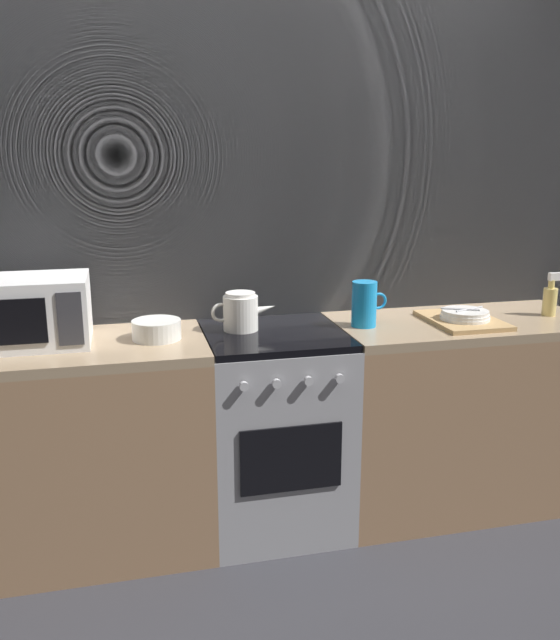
# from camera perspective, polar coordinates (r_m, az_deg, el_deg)

# --- Properties ---
(ground_plane) EXTENTS (8.00, 8.00, 0.00)m
(ground_plane) POSITION_cam_1_polar(r_m,az_deg,el_deg) (3.17, -0.48, -16.91)
(ground_plane) COLOR #2D2D33
(back_wall) EXTENTS (3.60, 0.05, 2.40)m
(back_wall) POSITION_cam_1_polar(r_m,az_deg,el_deg) (3.07, -1.90, 5.94)
(back_wall) COLOR gray
(back_wall) RESTS_ON ground_plane
(counter_left) EXTENTS (1.20, 0.60, 0.90)m
(counter_left) POSITION_cam_1_polar(r_m,az_deg,el_deg) (2.92, -18.30, -10.63)
(counter_left) COLOR #997251
(counter_left) RESTS_ON ground_plane
(stove_unit) EXTENTS (0.60, 0.63, 0.90)m
(stove_unit) POSITION_cam_1_polar(r_m,az_deg,el_deg) (2.97, -0.49, -9.45)
(stove_unit) COLOR #9E9EA3
(stove_unit) RESTS_ON ground_plane
(counter_right) EXTENTS (1.20, 0.60, 0.90)m
(counter_right) POSITION_cam_1_polar(r_m,az_deg,el_deg) (3.27, 15.17, -7.64)
(counter_right) COLOR #997251
(counter_right) RESTS_ON ground_plane
(microwave) EXTENTS (0.46, 0.35, 0.27)m
(microwave) POSITION_cam_1_polar(r_m,az_deg,el_deg) (2.78, -20.90, 0.72)
(microwave) COLOR white
(microwave) RESTS_ON counter_left
(kettle) EXTENTS (0.28, 0.15, 0.17)m
(kettle) POSITION_cam_1_polar(r_m,az_deg,el_deg) (2.83, -3.41, 0.72)
(kettle) COLOR white
(kettle) RESTS_ON stove_unit
(mixing_bowl) EXTENTS (0.20, 0.20, 0.08)m
(mixing_bowl) POSITION_cam_1_polar(r_m,az_deg,el_deg) (2.74, -10.64, -0.82)
(mixing_bowl) COLOR silver
(mixing_bowl) RESTS_ON counter_left
(pitcher) EXTENTS (0.16, 0.11, 0.20)m
(pitcher) POSITION_cam_1_polar(r_m,az_deg,el_deg) (2.91, 7.34, 1.38)
(pitcher) COLOR #198CD8
(pitcher) RESTS_ON counter_right
(dish_pile) EXTENTS (0.30, 0.40, 0.07)m
(dish_pile) POSITION_cam_1_polar(r_m,az_deg,el_deg) (3.07, 15.60, 0.18)
(dish_pile) COLOR tan
(dish_pile) RESTS_ON counter_right
(spray_bottle) EXTENTS (0.08, 0.06, 0.20)m
(spray_bottle) POSITION_cam_1_polar(r_m,az_deg,el_deg) (3.34, 22.35, 1.71)
(spray_bottle) COLOR #E5CC72
(spray_bottle) RESTS_ON counter_right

